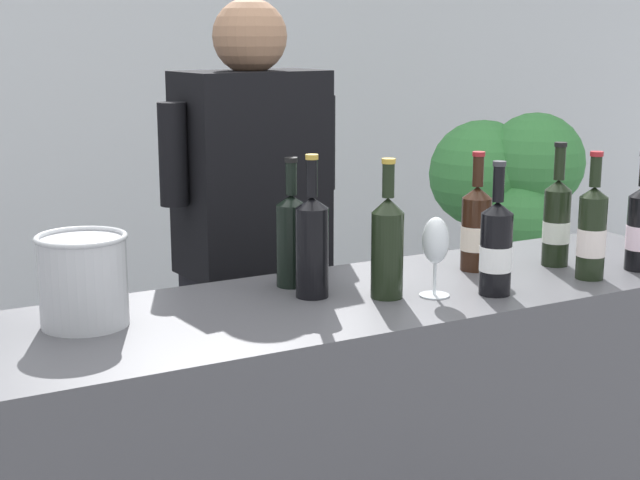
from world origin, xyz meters
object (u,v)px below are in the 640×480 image
(wine_bottle_0, at_px, (292,237))
(wine_bottle_1, at_px, (557,221))
(ice_bucket, at_px, (83,280))
(wine_bottle_5, at_px, (476,228))
(wine_bottle_6, at_px, (496,248))
(potted_shrub, at_px, (506,210))
(wine_glass, at_px, (436,244))
(wine_bottle_2, at_px, (312,244))
(wine_bottle_4, at_px, (592,232))
(person_server, at_px, (254,290))
(wine_bottle_3, at_px, (387,244))

(wine_bottle_0, height_order, wine_bottle_1, wine_bottle_1)
(wine_bottle_0, bearing_deg, ice_bucket, -172.32)
(wine_bottle_1, height_order, wine_bottle_5, wine_bottle_1)
(wine_bottle_6, xyz_separation_m, potted_shrub, (1.13, 1.31, -0.22))
(wine_glass, bearing_deg, potted_shrub, 44.59)
(wine_bottle_2, distance_m, wine_glass, 0.30)
(wine_bottle_4, relative_size, person_server, 0.20)
(wine_bottle_0, xyz_separation_m, wine_bottle_5, (0.51, -0.09, -0.01))
(wine_bottle_0, height_order, wine_bottle_4, wine_bottle_4)
(ice_bucket, distance_m, potted_shrub, 2.36)
(wine_bottle_3, distance_m, ice_bucket, 0.72)
(wine_bottle_4, distance_m, wine_bottle_5, 0.30)
(wine_bottle_2, relative_size, wine_glass, 1.77)
(wine_glass, relative_size, person_server, 0.12)
(wine_bottle_0, bearing_deg, wine_bottle_1, -11.88)
(wine_bottle_2, height_order, ice_bucket, wine_bottle_2)
(wine_bottle_4, xyz_separation_m, potted_shrub, (0.82, 1.31, -0.23))
(wine_bottle_0, relative_size, wine_bottle_4, 0.98)
(wine_bottle_3, relative_size, wine_bottle_4, 1.02)
(ice_bucket, bearing_deg, wine_bottle_2, -4.09)
(wine_bottle_0, xyz_separation_m, wine_bottle_1, (0.74, -0.16, -0.00))
(wine_bottle_3, height_order, potted_shrub, wine_bottle_3)
(wine_glass, height_order, person_server, person_server)
(wine_bottle_2, xyz_separation_m, wine_glass, (0.26, -0.14, -0.00))
(wine_bottle_0, height_order, wine_bottle_2, wine_bottle_2)
(wine_bottle_2, height_order, person_server, person_server)
(potted_shrub, bearing_deg, wine_bottle_5, -133.11)
(wine_bottle_1, relative_size, wine_bottle_4, 1.02)
(wine_glass, bearing_deg, wine_bottle_0, 135.80)
(wine_bottle_6, relative_size, potted_shrub, 0.26)
(wine_bottle_4, xyz_separation_m, wine_glass, (-0.46, 0.06, 0.01))
(wine_bottle_5, bearing_deg, wine_bottle_0, 169.87)
(wine_bottle_2, xyz_separation_m, ice_bucket, (-0.55, 0.04, -0.03))
(wine_bottle_0, xyz_separation_m, wine_bottle_4, (0.72, -0.31, -0.00))
(wine_bottle_2, relative_size, potted_shrub, 0.28)
(wine_bottle_5, relative_size, wine_glass, 1.63)
(wine_bottle_4, xyz_separation_m, wine_bottle_5, (-0.21, 0.22, -0.01))
(person_server, bearing_deg, ice_bucket, -141.44)
(wine_bottle_1, distance_m, wine_bottle_6, 0.37)
(wine_glass, relative_size, ice_bucket, 0.97)
(wine_bottle_3, distance_m, wine_bottle_4, 0.57)
(wine_bottle_0, relative_size, ice_bucket, 1.61)
(wine_bottle_4, bearing_deg, wine_bottle_3, 169.54)
(wine_bottle_3, distance_m, wine_bottle_5, 0.38)
(wine_bottle_0, bearing_deg, wine_bottle_5, -10.13)
(wine_bottle_3, bearing_deg, wine_bottle_2, 149.07)
(ice_bucket, bearing_deg, wine_bottle_0, 7.68)
(wine_bottle_5, bearing_deg, wine_glass, -146.98)
(wine_bottle_2, xyz_separation_m, person_server, (0.10, 0.55, -0.26))
(wine_bottle_6, bearing_deg, wine_bottle_5, 63.27)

